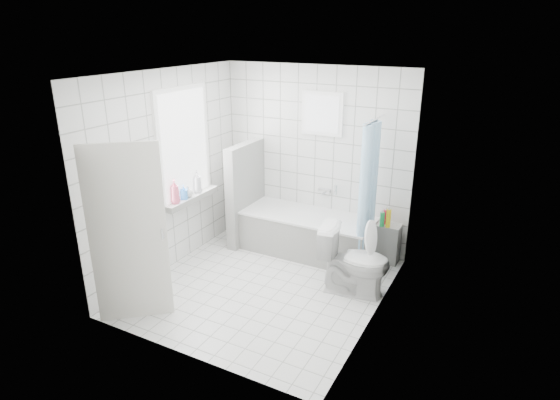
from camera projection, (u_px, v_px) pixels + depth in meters
The scene contains 19 objects.
ground at pixel (264, 286), 5.88m from camera, with size 3.00×3.00×0.00m, color white.
ceiling at pixel (261, 73), 4.98m from camera, with size 3.00×3.00×0.00m, color white.
wall_back at pixel (315, 158), 6.67m from camera, with size 2.80×0.02×2.60m, color white.
wall_front at pixel (180, 237), 4.19m from camera, with size 2.80×0.02×2.60m, color white.
wall_left at pixel (169, 172), 6.04m from camera, with size 0.02×3.00×2.60m, color white.
wall_right at pixel (381, 209), 4.82m from camera, with size 0.02×3.00×2.60m, color white.
window_left at pixel (185, 145), 6.17m from camera, with size 0.01×0.90×1.40m, color white.
window_back at pixel (322, 114), 6.37m from camera, with size 0.50×0.01×0.50m, color white.
window_sill at pixel (191, 198), 6.40m from camera, with size 0.18×1.02×0.08m, color white.
door at pixel (128, 235), 4.93m from camera, with size 0.04×0.80×2.00m, color silver.
bathtub at pixel (307, 233), 6.68m from camera, with size 1.87×0.77×0.58m.
partition_wall at pixel (245, 193), 6.92m from camera, with size 0.15×0.85×1.50m, color white.
tiled_ledge at pixel (385, 242), 6.44m from camera, with size 0.40×0.24×0.55m, color white.
toilet at pixel (355, 261), 5.61m from camera, with size 0.48×0.84×0.85m, color white.
curtain_rod at pixel (375, 120), 5.68m from camera, with size 0.02×0.02×0.80m, color silver.
shower_curtain at pixel (367, 193), 5.89m from camera, with size 0.14×0.48×1.78m, color #4AA0DB, non-canonical shape.
tub_faucet at pixel (324, 191), 6.72m from camera, with size 0.18×0.06×0.06m, color silver.
sill_bottles at pixel (186, 188), 6.25m from camera, with size 0.18×0.65×0.33m.
ledge_bottles at pixel (386, 218), 6.25m from camera, with size 0.15×0.17×0.25m.
Camera 1 is at (2.57, -4.45, 3.07)m, focal length 30.00 mm.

